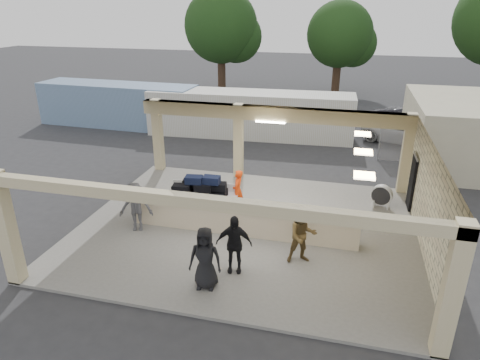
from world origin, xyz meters
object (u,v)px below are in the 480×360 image
(baggage_handler, at_px, (238,190))
(passenger_d, at_px, (205,258))
(car_white_a, at_px, (406,132))
(passenger_c, at_px, (136,207))
(container_blue, at_px, (118,105))
(luggage_cart, at_px, (199,194))
(passenger_a, at_px, (302,235))
(car_dark, at_px, (402,121))
(passenger_b, at_px, (234,244))
(container_white, at_px, (250,114))
(baggage_counter, at_px, (243,221))
(drum_fan, at_px, (382,195))

(baggage_handler, relative_size, passenger_d, 0.88)
(passenger_d, height_order, car_white_a, passenger_d)
(passenger_c, bearing_deg, container_blue, 102.94)
(luggage_cart, xyz_separation_m, passenger_c, (-1.78, -1.70, 0.06))
(luggage_cart, distance_m, passenger_a, 4.77)
(car_dark, bearing_deg, passenger_b, -167.08)
(baggage_handler, relative_size, car_dark, 0.39)
(car_dark, xyz_separation_m, container_blue, (-18.34, -2.88, 0.67))
(baggage_handler, relative_size, passenger_c, 0.91)
(luggage_cart, bearing_deg, container_white, 90.53)
(baggage_handler, bearing_deg, baggage_counter, 18.84)
(baggage_handler, bearing_deg, passenger_b, 11.91)
(passenger_c, bearing_deg, container_white, 66.69)
(passenger_b, bearing_deg, luggage_cart, 113.81)
(baggage_handler, height_order, car_dark, baggage_handler)
(luggage_cart, height_order, passenger_d, passenger_d)
(drum_fan, distance_m, baggage_handler, 5.75)
(baggage_counter, relative_size, container_white, 0.66)
(luggage_cart, height_order, car_white_a, luggage_cart)
(drum_fan, bearing_deg, container_white, 146.98)
(passenger_a, xyz_separation_m, passenger_b, (-1.93, -1.01, -0.00))
(luggage_cart, relative_size, passenger_c, 1.53)
(passenger_c, relative_size, car_dark, 0.42)
(passenger_a, bearing_deg, drum_fan, 40.12)
(luggage_cart, xyz_separation_m, drum_fan, (6.81, 2.43, -0.36))
(passenger_c, height_order, car_white_a, passenger_c)
(passenger_b, relative_size, container_blue, 0.17)
(drum_fan, xyz_separation_m, baggage_handler, (-5.49, -1.69, 0.34))
(drum_fan, bearing_deg, car_dark, 98.05)
(passenger_a, height_order, car_dark, passenger_a)
(drum_fan, height_order, passenger_c, passenger_c)
(drum_fan, xyz_separation_m, car_white_a, (1.83, 9.45, 0.09))
(baggage_handler, height_order, container_blue, container_blue)
(passenger_a, bearing_deg, passenger_d, -162.67)
(baggage_counter, relative_size, drum_fan, 8.88)
(luggage_cart, relative_size, container_white, 0.22)
(passenger_b, xyz_separation_m, container_blue, (-11.97, 14.76, 0.36))
(baggage_counter, relative_size, car_white_a, 1.72)
(baggage_handler, distance_m, container_white, 10.64)
(container_white, bearing_deg, car_dark, 16.14)
(luggage_cart, distance_m, drum_fan, 7.24)
(baggage_handler, relative_size, car_white_a, 0.35)
(baggage_handler, distance_m, container_blue, 15.39)
(passenger_a, height_order, passenger_c, passenger_a)
(drum_fan, xyz_separation_m, container_white, (-7.43, 8.76, 0.76))
(drum_fan, bearing_deg, baggage_handler, -146.24)
(passenger_c, distance_m, container_white, 12.95)
(passenger_d, distance_m, car_white_a, 17.60)
(baggage_counter, height_order, passenger_b, passenger_b)
(drum_fan, height_order, container_blue, container_blue)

